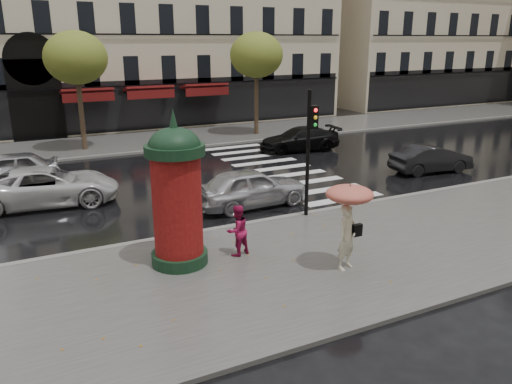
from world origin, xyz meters
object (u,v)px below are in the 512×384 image
car_white (47,186)px  car_far_silver (7,170)px  car_black (299,139)px  car_darkgrey (431,159)px  car_silver (251,187)px  man_burgundy (182,221)px  woman_umbrella (349,213)px  traffic_light (310,142)px  morris_column (177,192)px  woman_red (237,230)px

car_white → car_far_silver: bearing=26.9°
car_white → car_black: 14.43m
car_darkgrey → car_silver: bearing=101.5°
car_darkgrey → man_burgundy: bearing=112.0°
woman_umbrella → traffic_light: traffic_light is taller
morris_column → car_white: size_ratio=0.81×
morris_column → car_white: 8.23m
morris_column → car_silver: bearing=43.5°
car_silver → car_white: size_ratio=0.83×
car_darkgrey → car_black: size_ratio=0.86×
woman_umbrella → traffic_light: 4.46m
car_darkgrey → car_white: bearing=87.5°
traffic_light → car_darkgrey: size_ratio=1.11×
car_darkgrey → car_far_silver: (-18.35, 6.43, 0.08)m
car_white → car_black: (13.83, 4.11, -0.07)m
woman_red → car_darkgrey: bearing=-174.7°
traffic_light → car_black: traffic_light is taller
man_burgundy → car_white: bearing=-56.6°
woman_umbrella → woman_red: (-2.30, 2.15, -0.85)m
traffic_light → woman_umbrella: bearing=-108.0°
car_darkgrey → woman_red: bearing=118.7°
car_silver → traffic_light: bearing=-153.0°
woman_red → car_darkgrey: (12.46, 4.92, -0.22)m
traffic_light → car_black: size_ratio=0.96×
car_silver → morris_column: bearing=131.7°
woman_red → woman_umbrella: bearing=120.8°
woman_umbrella → woman_red: 3.26m
morris_column → traffic_light: size_ratio=0.98×
morris_column → woman_umbrella: bearing=-30.7°
car_darkgrey → morris_column: bearing=115.5°
car_white → traffic_light: bearing=-119.6°
car_white → car_far_silver: size_ratio=1.23×
traffic_light → car_silver: traffic_light is taller
traffic_light → car_silver: (-1.20, 2.17, -2.06)m
car_black → car_far_silver: car_far_silver is taller
woman_red → traffic_light: bearing=-167.8°
woman_red → car_black: size_ratio=0.33×
traffic_light → car_darkgrey: 9.55m
car_black → car_darkgrey: bearing=31.5°
woman_red → car_black: woman_red is taller
morris_column → car_silver: size_ratio=0.99×
man_burgundy → car_white: 7.32m
woman_umbrella → man_burgundy: woman_umbrella is taller
woman_red → car_darkgrey: size_ratio=0.38×
car_silver → car_white: bearing=60.5°
man_burgundy → morris_column: morris_column is taller
woman_umbrella → car_silver: bearing=88.7°
car_darkgrey → car_black: bearing=31.5°
morris_column → car_silver: 5.88m
car_darkgrey → car_far_silver: car_far_silver is taller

